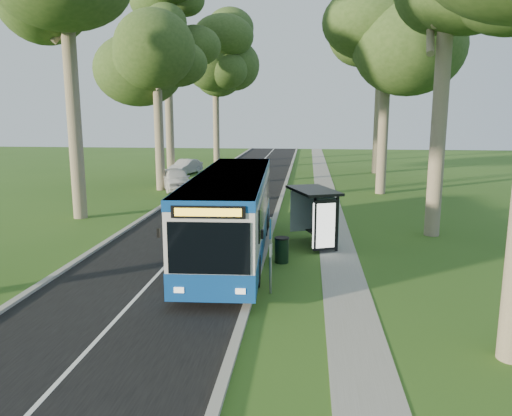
{
  "coord_description": "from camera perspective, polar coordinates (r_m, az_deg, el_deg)",
  "views": [
    {
      "loc": [
        1.69,
        -17.31,
        5.68
      ],
      "look_at": [
        -0.48,
        3.56,
        1.6
      ],
      "focal_mm": 35.0,
      "sensor_mm": 36.0,
      "label": 1
    }
  ],
  "objects": [
    {
      "name": "ground",
      "position": [
        18.3,
        0.34,
        -7.08
      ],
      "size": [
        120.0,
        120.0,
        0.0
      ],
      "primitive_type": "plane",
      "color": "#30571B",
      "rests_on": "ground"
    },
    {
      "name": "road",
      "position": [
        28.37,
        -4.73,
        -0.56
      ],
      "size": [
        7.0,
        100.0,
        0.02
      ],
      "primitive_type": "cube",
      "color": "black",
      "rests_on": "ground"
    },
    {
      "name": "kerb_east",
      "position": [
        27.93,
        2.34,
        -0.61
      ],
      "size": [
        0.25,
        100.0,
        0.12
      ],
      "primitive_type": "cube",
      "color": "#9E9B93",
      "rests_on": "ground"
    },
    {
      "name": "kerb_west",
      "position": [
        29.21,
        -11.5,
        -0.31
      ],
      "size": [
        0.25,
        100.0,
        0.12
      ],
      "primitive_type": "cube",
      "color": "#9E9B93",
      "rests_on": "ground"
    },
    {
      "name": "centre_line",
      "position": [
        28.37,
        -4.73,
        -0.54
      ],
      "size": [
        0.12,
        100.0,
        0.0
      ],
      "primitive_type": "cube",
      "color": "white",
      "rests_on": "road"
    },
    {
      "name": "footpath",
      "position": [
        27.92,
        8.5,
        -0.83
      ],
      "size": [
        1.5,
        100.0,
        0.02
      ],
      "primitive_type": "cube",
      "color": "gray",
      "rests_on": "ground"
    },
    {
      "name": "bus",
      "position": [
        19.9,
        -2.75,
        -0.54
      ],
      "size": [
        3.16,
        12.49,
        3.28
      ],
      "rotation": [
        0.0,
        0.0,
        0.05
      ],
      "color": "silver",
      "rests_on": "ground"
    },
    {
      "name": "bus_stop_sign",
      "position": [
        15.58,
        1.7,
        -4.42
      ],
      "size": [
        0.09,
        0.35,
        2.46
      ],
      "rotation": [
        0.0,
        0.0,
        -0.08
      ],
      "color": "gray",
      "rests_on": "ground"
    },
    {
      "name": "bus_shelter",
      "position": [
        20.95,
        6.94,
        0.02
      ],
      "size": [
        2.47,
        3.21,
        2.45
      ],
      "rotation": [
        0.0,
        0.0,
        0.37
      ],
      "color": "black",
      "rests_on": "ground"
    },
    {
      "name": "litter_bin",
      "position": [
        19.04,
        2.96,
        -4.8
      ],
      "size": [
        0.56,
        0.56,
        0.98
      ],
      "rotation": [
        0.0,
        0.0,
        -0.01
      ],
      "color": "black",
      "rests_on": "ground"
    },
    {
      "name": "car_white",
      "position": [
        37.13,
        -9.17,
        3.32
      ],
      "size": [
        3.7,
        5.08,
        1.61
      ],
      "primitive_type": "imported",
      "rotation": [
        0.0,
        0.0,
        0.43
      ],
      "color": "white",
      "rests_on": "ground"
    },
    {
      "name": "car_silver",
      "position": [
        46.19,
        -8.05,
        4.68
      ],
      "size": [
        2.47,
        4.35,
        1.36
      ],
      "primitive_type": "imported",
      "rotation": [
        0.0,
        0.0,
        -0.27
      ],
      "color": "#A5A7AD",
      "rests_on": "ground"
    },
    {
      "name": "tree_west_c",
      "position": [
        37.19,
        -11.39,
        17.97
      ],
      "size": [
        5.2,
        5.2,
        13.93
      ],
      "color": "#7A6B56",
      "rests_on": "ground"
    },
    {
      "name": "tree_west_d",
      "position": [
        47.67,
        -10.21,
        20.05
      ],
      "size": [
        5.2,
        5.2,
        18.01
      ],
      "color": "#7A6B56",
      "rests_on": "ground"
    },
    {
      "name": "tree_west_e",
      "position": [
        56.57,
        -4.69,
        17.16
      ],
      "size": [
        5.2,
        5.2,
        15.92
      ],
      "color": "#7A6B56",
      "rests_on": "ground"
    },
    {
      "name": "tree_east_c",
      "position": [
        36.2,
        14.91,
        20.39
      ],
      "size": [
        5.2,
        5.2,
        15.95
      ],
      "color": "#7A6B56",
      "rests_on": "ground"
    },
    {
      "name": "tree_east_d",
      "position": [
        48.09,
        14.11,
        17.73
      ],
      "size": [
        5.2,
        5.2,
        15.64
      ],
      "color": "#7A6B56",
      "rests_on": "ground"
    }
  ]
}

